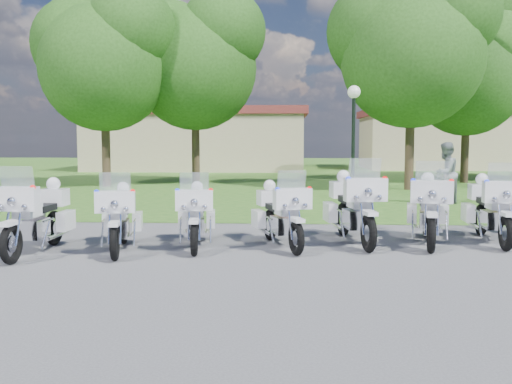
# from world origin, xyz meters

# --- Properties ---
(ground) EXTENTS (100.00, 100.00, 0.00)m
(ground) POSITION_xyz_m (0.00, 0.00, 0.00)
(ground) COLOR #4F4F54
(ground) RESTS_ON ground
(grass_lawn) EXTENTS (100.00, 48.00, 0.01)m
(grass_lawn) POSITION_xyz_m (0.00, 27.00, 0.00)
(grass_lawn) COLOR #2C621F
(grass_lawn) RESTS_ON ground
(motorcycle_0) EXTENTS (0.79, 2.40, 1.61)m
(motorcycle_0) POSITION_xyz_m (-4.51, -0.69, 0.67)
(motorcycle_0) COLOR black
(motorcycle_0) RESTS_ON ground
(motorcycle_1) EXTENTS (0.99, 2.21, 1.49)m
(motorcycle_1) POSITION_xyz_m (-3.06, -0.42, 0.63)
(motorcycle_1) COLOR black
(motorcycle_1) RESTS_ON ground
(motorcycle_2) EXTENTS (0.88, 2.19, 1.47)m
(motorcycle_2) POSITION_xyz_m (-1.71, 0.04, 0.62)
(motorcycle_2) COLOR black
(motorcycle_2) RESTS_ON ground
(motorcycle_3) EXTENTS (1.19, 2.16, 1.50)m
(motorcycle_3) POSITION_xyz_m (-0.10, 0.16, 0.63)
(motorcycle_3) COLOR black
(motorcycle_3) RESTS_ON ground
(motorcycle_4) EXTENTS (1.08, 2.54, 1.71)m
(motorcycle_4) POSITION_xyz_m (1.35, 0.67, 0.72)
(motorcycle_4) COLOR black
(motorcycle_4) RESTS_ON ground
(motorcycle_5) EXTENTS (1.10, 2.46, 1.67)m
(motorcycle_5) POSITION_xyz_m (2.84, 0.64, 0.70)
(motorcycle_5) COLOR black
(motorcycle_5) RESTS_ON ground
(motorcycle_6) EXTENTS (0.88, 2.42, 1.63)m
(motorcycle_6) POSITION_xyz_m (4.13, 0.90, 0.68)
(motorcycle_6) COLOR black
(motorcycle_6) RESTS_ON ground
(lamp_post) EXTENTS (0.44, 0.44, 3.88)m
(lamp_post) POSITION_xyz_m (2.28, 9.06, 2.95)
(lamp_post) COLOR black
(lamp_post) RESTS_ON ground
(tree_0) EXTENTS (6.39, 5.45, 8.52)m
(tree_0) POSITION_xyz_m (-7.85, 13.57, 5.64)
(tree_0) COLOR #38281C
(tree_0) RESTS_ON ground
(tree_1) EXTENTS (6.59, 5.62, 8.78)m
(tree_1) POSITION_xyz_m (-4.27, 15.52, 5.81)
(tree_1) COLOR #38281C
(tree_1) RESTS_ON ground
(tree_2) EXTENTS (6.67, 5.69, 8.89)m
(tree_2) POSITION_xyz_m (4.92, 12.77, 5.89)
(tree_2) COLOR #38281C
(tree_2) RESTS_ON ground
(tree_3) EXTENTS (5.91, 5.05, 7.88)m
(tree_3) POSITION_xyz_m (8.33, 16.73, 5.22)
(tree_3) COLOR #38281C
(tree_3) RESTS_ON ground
(building_west) EXTENTS (14.56, 8.32, 4.10)m
(building_west) POSITION_xyz_m (-6.00, 28.00, 2.07)
(building_west) COLOR tan
(building_west) RESTS_ON ground
(building_east) EXTENTS (11.44, 7.28, 4.10)m
(building_east) POSITION_xyz_m (11.00, 30.00, 2.07)
(building_east) COLOR tan
(building_east) RESTS_ON ground
(bystander_b) EXTENTS (1.19, 1.20, 1.96)m
(bystander_b) POSITION_xyz_m (5.01, 7.53, 0.98)
(bystander_b) COLOR gray
(bystander_b) RESTS_ON ground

